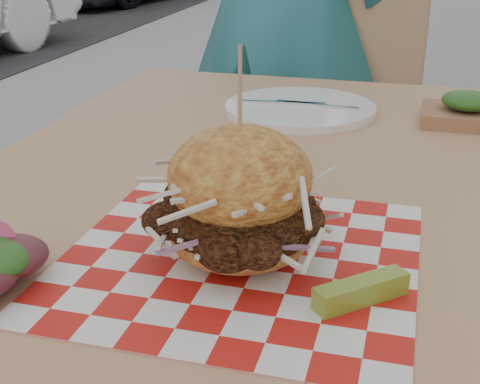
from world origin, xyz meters
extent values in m
cube|color=tan|center=(0.11, -0.15, 0.73)|extent=(0.80, 1.20, 0.04)
cylinder|color=#333338|center=(-0.23, 0.39, 0.35)|extent=(0.05, 0.05, 0.71)
cylinder|color=#333338|center=(0.45, 0.39, 0.35)|extent=(0.05, 0.05, 0.71)
cube|color=tan|center=(0.11, 0.67, 0.45)|extent=(0.46, 0.46, 0.04)
cube|color=tan|center=(0.14, 0.86, 0.70)|extent=(0.42, 0.09, 0.50)
cylinder|color=#333338|center=(-0.09, 0.51, 0.21)|extent=(0.03, 0.03, 0.43)
cylinder|color=#333338|center=(0.27, 0.47, 0.21)|extent=(0.03, 0.03, 0.43)
cylinder|color=#333338|center=(-0.04, 0.86, 0.21)|extent=(0.03, 0.03, 0.43)
cylinder|color=#333338|center=(0.31, 0.82, 0.21)|extent=(0.03, 0.03, 0.43)
cube|color=red|center=(0.15, -0.38, 0.75)|extent=(0.36, 0.36, 0.00)
ellipsoid|color=gold|center=(0.15, -0.38, 0.78)|extent=(0.14, 0.14, 0.05)
ellipsoid|color=brown|center=(0.15, -0.38, 0.80)|extent=(0.16, 0.14, 0.08)
ellipsoid|color=gold|center=(0.15, -0.38, 0.84)|extent=(0.15, 0.15, 0.10)
cylinder|color=tan|center=(0.15, -0.38, 0.92)|extent=(0.00, 0.00, 0.11)
cube|color=olive|center=(0.28, -0.43, 0.76)|extent=(0.08, 0.08, 0.02)
ellipsoid|color=#174614|center=(-0.07, -0.47, 0.76)|extent=(0.08, 0.08, 0.03)
cylinder|color=white|center=(0.11, 0.18, 0.76)|extent=(0.27, 0.27, 0.01)
cube|color=silver|center=(0.08, 0.18, 0.77)|extent=(0.15, 0.03, 0.00)
cube|color=silver|center=(0.14, 0.18, 0.77)|extent=(0.15, 0.03, 0.00)
cube|color=#926242|center=(0.40, 0.19, 0.76)|extent=(0.15, 0.12, 0.02)
ellipsoid|color=#174614|center=(0.40, 0.19, 0.79)|extent=(0.09, 0.09, 0.03)
camera|label=1|loc=(0.32, -0.97, 1.08)|focal=50.00mm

